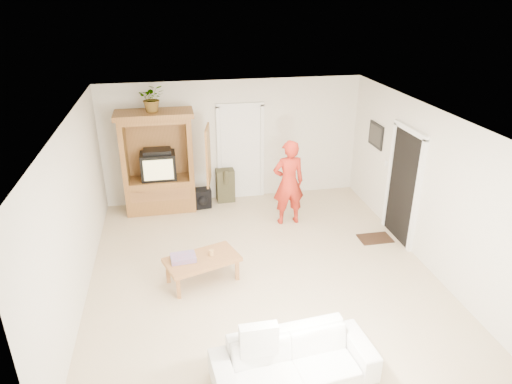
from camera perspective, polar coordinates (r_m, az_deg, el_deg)
floor at (r=7.69m, az=0.61°, el=-9.67°), size 6.00×6.00×0.00m
ceiling at (r=6.62m, az=0.71°, el=9.42°), size 6.00×6.00×0.00m
wall_back at (r=9.82m, az=-2.85°, el=6.39°), size 5.50×0.00×5.50m
wall_front at (r=4.60m, az=8.45°, el=-16.45°), size 5.50×0.00×5.50m
wall_left at (r=7.09m, az=-21.70°, el=-2.56°), size 0.00×6.00×6.00m
wall_right at (r=8.03m, az=20.27°, el=0.76°), size 0.00×6.00×6.00m
armoire at (r=9.55m, az=-11.92°, el=2.88°), size 1.82×1.14×2.10m
door_back at (r=9.90m, az=-1.93°, el=4.85°), size 0.85×0.05×2.04m
doorway_right at (r=8.60m, az=17.91°, el=0.59°), size 0.05×0.90×2.04m
framed_picture at (r=9.49m, az=14.78°, el=6.89°), size 0.03×0.60×0.48m
doormat at (r=8.85m, az=14.65°, el=-5.63°), size 0.60×0.40×0.02m
plant at (r=9.11m, az=-12.86°, el=11.37°), size 0.49×0.43×0.53m
man at (r=8.82m, az=4.09°, el=1.18°), size 0.64×0.43×1.71m
sofa at (r=5.72m, az=4.74°, el=-20.30°), size 1.98×0.93×0.56m
coffee_table at (r=7.28m, az=-6.75°, el=-8.56°), size 1.27×0.94×0.42m
towel at (r=7.23m, az=-9.08°, el=-8.12°), size 0.40×0.31×0.08m
candle at (r=7.28m, az=-5.61°, el=-7.55°), size 0.08×0.08×0.10m
backpack_black at (r=9.70m, az=-6.70°, el=-0.83°), size 0.37×0.24×0.44m
backpack_olive at (r=9.95m, az=-3.86°, el=0.85°), size 0.39×0.30×0.73m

